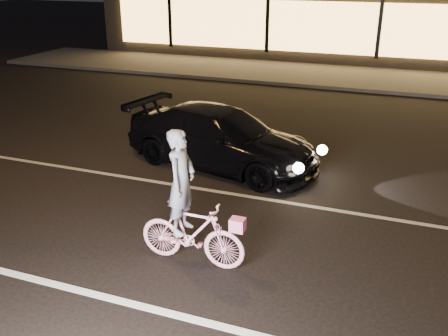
% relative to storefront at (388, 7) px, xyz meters
% --- Properties ---
extents(ground, '(90.00, 90.00, 0.00)m').
position_rel_storefront_xyz_m(ground, '(0.00, -18.97, -2.15)').
color(ground, black).
rests_on(ground, ground).
extents(lane_stripe_near, '(60.00, 0.12, 0.01)m').
position_rel_storefront_xyz_m(lane_stripe_near, '(0.00, -20.47, -2.14)').
color(lane_stripe_near, silver).
rests_on(lane_stripe_near, ground).
extents(lane_stripe_far, '(60.00, 0.10, 0.01)m').
position_rel_storefront_xyz_m(lane_stripe_far, '(0.00, -16.97, -2.14)').
color(lane_stripe_far, gray).
rests_on(lane_stripe_far, ground).
extents(sidewalk, '(30.00, 4.00, 0.12)m').
position_rel_storefront_xyz_m(sidewalk, '(0.00, -5.97, -2.09)').
color(sidewalk, '#383533').
rests_on(sidewalk, ground).
extents(storefront, '(25.40, 8.42, 4.20)m').
position_rel_storefront_xyz_m(storefront, '(0.00, 0.00, 0.00)').
color(storefront, black).
rests_on(storefront, ground).
extents(cyclist, '(1.57, 0.54, 1.98)m').
position_rel_storefront_xyz_m(cyclist, '(-1.25, -19.32, -1.44)').
color(cyclist, '#ED437D').
rests_on(cyclist, ground).
extents(sedan, '(4.48, 2.54, 1.23)m').
position_rel_storefront_xyz_m(sedan, '(-2.16, -15.68, -1.53)').
color(sedan, black).
rests_on(sedan, ground).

